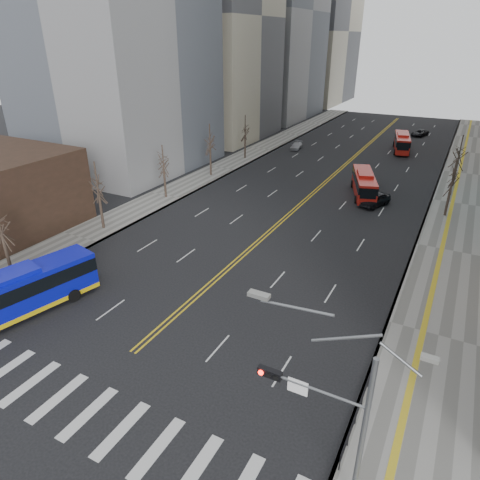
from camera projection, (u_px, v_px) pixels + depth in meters
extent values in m
plane|color=black|center=(73.00, 405.00, 23.91)|extent=(220.00, 220.00, 0.00)
cube|color=slate|center=(461.00, 204.00, 52.37)|extent=(7.00, 130.00, 0.15)
cube|color=slate|center=(222.00, 168.00, 66.74)|extent=(5.00, 130.00, 0.15)
cube|color=silver|center=(4.00, 370.00, 26.40)|extent=(0.70, 4.00, 0.01)
cube|color=silver|center=(30.00, 383.00, 25.41)|extent=(0.70, 4.00, 0.01)
cube|color=silver|center=(58.00, 398.00, 24.41)|extent=(0.70, 4.00, 0.01)
cube|color=silver|center=(88.00, 413.00, 23.41)|extent=(0.70, 4.00, 0.01)
cube|color=silver|center=(121.00, 430.00, 22.41)|extent=(0.70, 4.00, 0.01)
cube|color=silver|center=(157.00, 448.00, 21.41)|extent=(0.70, 4.00, 0.01)
cube|color=silver|center=(197.00, 468.00, 20.41)|extent=(0.70, 4.00, 0.01)
cube|color=gold|center=(342.00, 166.00, 67.85)|extent=(0.15, 100.00, 0.01)
cube|color=gold|center=(344.00, 167.00, 67.68)|extent=(0.15, 100.00, 0.01)
cube|color=#AFA68D|center=(209.00, 17.00, 80.17)|extent=(22.00, 22.00, 44.00)
cube|color=gray|center=(273.00, 11.00, 100.42)|extent=(20.00, 26.00, 48.00)
cube|color=#AFA68D|center=(319.00, 31.00, 127.24)|extent=(18.00, 30.00, 40.00)
cylinder|color=gray|center=(363.00, 436.00, 17.36)|extent=(0.24, 0.24, 8.00)
cylinder|color=gray|center=(313.00, 389.00, 17.66)|extent=(4.50, 0.12, 0.12)
cube|color=black|center=(270.00, 373.00, 18.49)|extent=(1.10, 0.28, 0.38)
cylinder|color=#FF190C|center=(261.00, 373.00, 18.51)|extent=(0.24, 0.08, 0.24)
cylinder|color=black|center=(268.00, 375.00, 18.36)|extent=(0.24, 0.08, 0.24)
cylinder|color=black|center=(276.00, 378.00, 18.21)|extent=(0.24, 0.08, 0.24)
cube|color=white|center=(298.00, 387.00, 18.02)|extent=(0.90, 0.06, 0.70)
cube|color=#999993|center=(259.00, 295.00, 17.10)|extent=(0.90, 0.35, 0.18)
cube|color=black|center=(357.00, 410.00, 22.16)|extent=(0.04, 6.00, 0.04)
cylinder|color=black|center=(340.00, 463.00, 19.98)|extent=(0.06, 0.06, 1.00)
cylinder|color=black|center=(348.00, 438.00, 21.17)|extent=(0.06, 0.06, 1.00)
cylinder|color=black|center=(356.00, 417.00, 22.37)|extent=(0.06, 0.06, 1.00)
cylinder|color=black|center=(363.00, 398.00, 23.57)|extent=(0.06, 0.06, 1.00)
cylinder|color=black|center=(369.00, 380.00, 24.76)|extent=(0.06, 0.06, 1.00)
cylinder|color=#30241D|center=(7.00, 255.00, 36.24)|extent=(0.28, 0.28, 3.75)
cylinder|color=#30241D|center=(101.00, 212.00, 44.98)|extent=(0.28, 0.28, 3.90)
cylinder|color=#30241D|center=(165.00, 184.00, 53.82)|extent=(0.28, 0.28, 3.60)
cylinder|color=#30241D|center=(211.00, 162.00, 62.51)|extent=(0.28, 0.28, 4.00)
cylinder|color=#30241D|center=(245.00, 148.00, 71.32)|extent=(0.28, 0.28, 3.80)
cylinder|color=#30241D|center=(448.00, 202.00, 48.29)|extent=(0.28, 0.28, 3.50)
cylinder|color=#30241D|center=(455.00, 174.00, 57.81)|extent=(0.28, 0.28, 3.75)
cube|color=#0C12BA|center=(10.00, 296.00, 30.61)|extent=(5.40, 12.74, 2.98)
cube|color=black|center=(8.00, 289.00, 30.37)|extent=(5.46, 12.78, 1.07)
cube|color=#0C12BA|center=(5.00, 277.00, 29.93)|extent=(3.03, 4.73, 0.40)
cube|color=yellow|center=(14.00, 311.00, 31.17)|extent=(5.46, 12.78, 0.35)
cylinder|color=black|center=(57.00, 284.00, 34.68)|extent=(0.52, 1.04, 1.00)
cylinder|color=black|center=(74.00, 296.00, 33.13)|extent=(0.52, 1.04, 1.00)
cube|color=red|center=(364.00, 184.00, 54.77)|extent=(5.21, 9.90, 2.47)
cube|color=black|center=(364.00, 180.00, 54.55)|extent=(5.28, 9.94, 0.90)
cube|color=red|center=(365.00, 174.00, 54.20)|extent=(2.76, 3.79, 0.40)
cylinder|color=black|center=(356.00, 200.00, 52.63)|extent=(0.61, 1.04, 1.00)
cylinder|color=black|center=(375.00, 201.00, 52.31)|extent=(0.61, 1.04, 1.00)
cylinder|color=black|center=(352.00, 184.00, 58.17)|extent=(0.61, 1.04, 1.00)
cylinder|color=black|center=(369.00, 185.00, 57.85)|extent=(0.61, 1.04, 1.00)
cube|color=red|center=(402.00, 142.00, 76.23)|extent=(4.11, 10.09, 2.51)
cube|color=black|center=(402.00, 139.00, 76.00)|extent=(4.17, 10.12, 0.92)
cube|color=red|center=(403.00, 135.00, 75.64)|extent=(2.42, 3.73, 0.40)
cylinder|color=black|center=(395.00, 152.00, 74.27)|extent=(0.49, 1.04, 1.00)
cylinder|color=black|center=(408.00, 153.00, 73.69)|extent=(0.49, 1.04, 1.00)
cylinder|color=black|center=(394.00, 144.00, 79.72)|extent=(0.49, 1.04, 1.00)
cylinder|color=black|center=(407.00, 145.00, 79.14)|extent=(0.49, 1.04, 1.00)
imported|color=silver|center=(30.00, 294.00, 33.05)|extent=(2.49, 4.32, 1.35)
imported|color=black|center=(375.00, 200.00, 51.74)|extent=(3.46, 5.00, 1.58)
imported|color=#A9A9AE|center=(296.00, 146.00, 78.13)|extent=(2.20, 4.26, 1.18)
imported|color=black|center=(420.00, 133.00, 88.24)|extent=(3.39, 5.02, 1.28)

